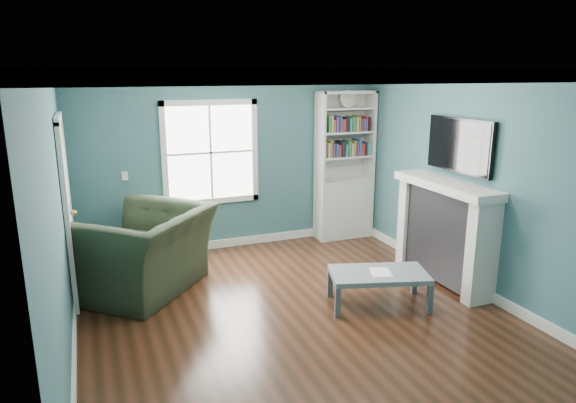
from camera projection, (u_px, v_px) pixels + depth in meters
name	position (u px, v px, depth m)	size (l,w,h in m)	color
floor	(296.00, 316.00, 5.59)	(5.00, 5.00, 0.00)	black
room_walls	(297.00, 173.00, 5.20)	(5.00, 5.00, 5.00)	#366567
trim	(296.00, 206.00, 5.28)	(4.50, 5.00, 2.60)	white
window	(211.00, 153.00, 7.36)	(1.40, 0.06, 1.50)	white
bookshelf	(344.00, 180.00, 8.07)	(0.90, 0.35, 2.31)	silver
fireplace	(445.00, 233.00, 6.36)	(0.44, 1.58, 1.30)	black
tv	(460.00, 145.00, 6.13)	(0.06, 1.10, 0.65)	black
door	(67.00, 209.00, 5.79)	(0.12, 0.98, 2.17)	silver
ceiling_fixture	(372.00, 75.00, 5.37)	(0.38, 0.38, 0.15)	white
light_switch	(125.00, 176.00, 6.99)	(0.08, 0.01, 0.12)	white
recliner	(141.00, 238.00, 6.09)	(1.52, 0.99, 1.33)	black
coffee_table	(379.00, 276.00, 5.78)	(1.20, 0.88, 0.39)	#464E54
paper_sheet	(381.00, 272.00, 5.76)	(0.22, 0.28, 0.00)	white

